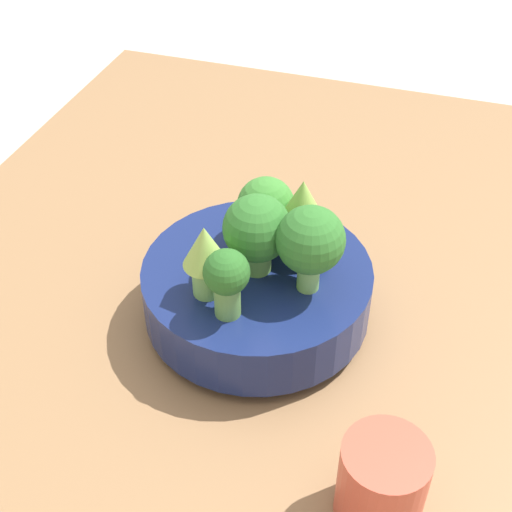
% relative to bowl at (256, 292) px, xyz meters
% --- Properties ---
extents(ground_plane, '(6.00, 6.00, 0.00)m').
position_rel_bowl_xyz_m(ground_plane, '(-0.00, -0.01, -0.09)').
color(ground_plane, '#ADA89E').
extents(table, '(1.17, 0.87, 0.05)m').
position_rel_bowl_xyz_m(table, '(-0.00, -0.01, -0.07)').
color(table, olive).
rests_on(table, ground_plane).
extents(bowl, '(0.24, 0.24, 0.07)m').
position_rel_bowl_xyz_m(bowl, '(0.00, 0.00, 0.00)').
color(bowl, navy).
rests_on(bowl, table).
extents(broccoli_floret_center, '(0.07, 0.07, 0.09)m').
position_rel_bowl_xyz_m(broccoli_floret_center, '(0.00, 0.00, 0.08)').
color(broccoli_floret_center, '#609347').
rests_on(broccoli_floret_center, bowl).
extents(broccoli_floret_right, '(0.04, 0.04, 0.08)m').
position_rel_bowl_xyz_m(broccoli_floret_right, '(0.07, -0.01, 0.08)').
color(broccoli_floret_right, '#609347').
rests_on(broccoli_floret_right, bowl).
extents(broccoli_floret_back, '(0.07, 0.07, 0.10)m').
position_rel_bowl_xyz_m(broccoli_floret_back, '(0.01, 0.06, 0.09)').
color(broccoli_floret_back, '#7AB256').
rests_on(broccoli_floret_back, bowl).
extents(romanesco_piece_near, '(0.04, 0.04, 0.08)m').
position_rel_bowl_xyz_m(romanesco_piece_near, '(0.05, -0.04, 0.08)').
color(romanesco_piece_near, '#7AB256').
rests_on(romanesco_piece_near, bowl).
extents(romanesco_piece_far, '(0.06, 0.06, 0.09)m').
position_rel_bowl_xyz_m(romanesco_piece_far, '(-0.04, 0.04, 0.09)').
color(romanesco_piece_far, '#7AB256').
rests_on(romanesco_piece_far, bowl).
extents(broccoli_floret_left, '(0.06, 0.06, 0.07)m').
position_rel_bowl_xyz_m(broccoli_floret_left, '(-0.06, -0.01, 0.07)').
color(broccoli_floret_left, '#6BA34C').
rests_on(broccoli_floret_left, bowl).
extents(cup, '(0.07, 0.07, 0.09)m').
position_rel_bowl_xyz_m(cup, '(0.19, 0.17, 0.00)').
color(cup, '#C64C38').
rests_on(cup, table).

